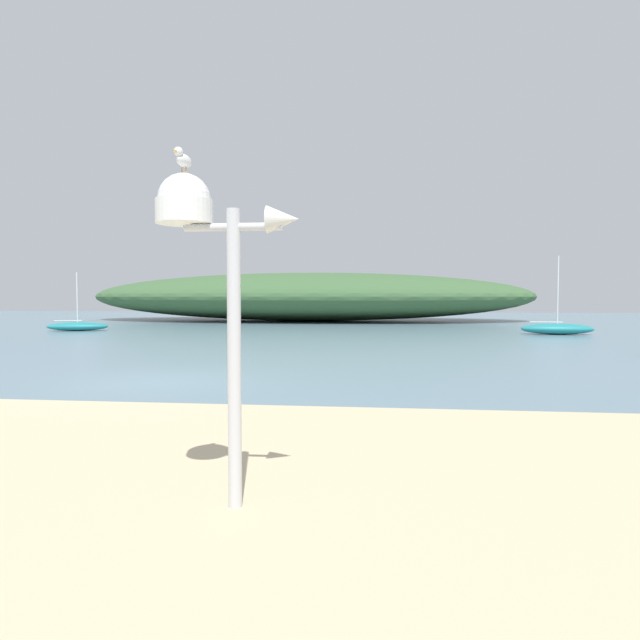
# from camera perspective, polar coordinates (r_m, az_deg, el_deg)

# --- Properties ---
(ground_plane) EXTENTS (120.00, 120.00, 0.00)m
(ground_plane) POSITION_cam_1_polar(r_m,az_deg,el_deg) (13.50, -16.36, -6.35)
(ground_plane) COLOR slate
(distant_hill) EXTENTS (38.70, 14.32, 4.17)m
(distant_hill) POSITION_cam_1_polar(r_m,az_deg,el_deg) (46.36, -1.33, 2.53)
(distant_hill) COLOR #3D6038
(distant_hill) RESTS_ON ground
(mast_structure) EXTENTS (1.26, 0.50, 2.93)m
(mast_structure) POSITION_cam_1_polar(r_m,az_deg,el_deg) (4.76, -12.62, 9.03)
(mast_structure) COLOR silver
(mast_structure) RESTS_ON beach_sand
(seagull_on_radar) EXTENTS (0.13, 0.28, 0.20)m
(seagull_on_radar) POSITION_cam_1_polar(r_m,az_deg,el_deg) (4.92, -14.59, 16.48)
(seagull_on_radar) COLOR orange
(seagull_on_radar) RESTS_ON mast_structure
(sailboat_off_point) EXTENTS (3.88, 1.52, 4.31)m
(sailboat_off_point) POSITION_cam_1_polar(r_m,az_deg,el_deg) (31.74, 24.26, -0.86)
(sailboat_off_point) COLOR teal
(sailboat_off_point) RESTS_ON ground
(sailboat_mid_channel) EXTENTS (3.74, 2.14, 3.56)m
(sailboat_mid_channel) POSITION_cam_1_polar(r_m,az_deg,el_deg) (35.36, -24.72, -0.62)
(sailboat_mid_channel) COLOR teal
(sailboat_mid_channel) RESTS_ON ground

